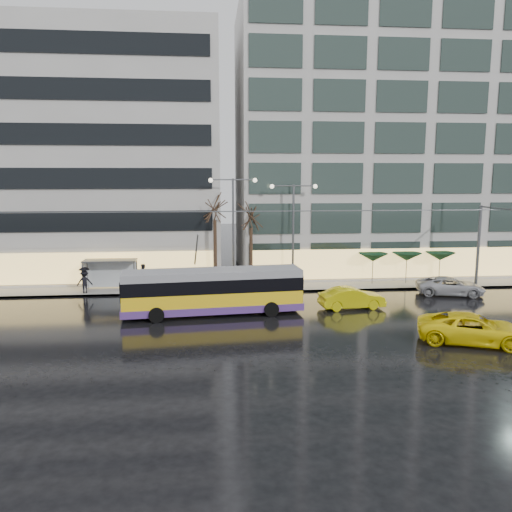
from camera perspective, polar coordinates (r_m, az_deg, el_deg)
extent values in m
plane|color=black|center=(31.49, -5.25, -8.12)|extent=(140.00, 140.00, 0.00)
cube|color=gray|center=(45.08, -2.77, -2.75)|extent=(80.00, 10.00, 0.15)
cube|color=slate|center=(40.26, -2.44, -4.18)|extent=(80.00, 0.10, 0.15)
cube|color=#A7A39F|center=(51.68, -23.86, 10.35)|extent=(34.00, 14.00, 22.00)
cube|color=#A7A39F|center=(52.74, 16.09, 12.35)|extent=(32.00, 14.00, 25.00)
cube|color=yellow|center=(34.06, -4.93, -4.97)|extent=(12.12, 3.60, 1.49)
cube|color=#53327D|center=(34.18, -4.92, -5.78)|extent=(12.17, 3.64, 0.50)
cube|color=black|center=(33.81, -4.96, -3.17)|extent=(12.15, 3.62, 0.90)
cube|color=gray|center=(33.67, -4.97, -2.01)|extent=(12.12, 3.60, 0.50)
cube|color=black|center=(34.94, 4.90, -3.02)|extent=(0.27, 2.28, 1.29)
cube|color=black|center=(33.79, -15.15, -3.72)|extent=(0.27, 2.28, 1.29)
cylinder|color=black|center=(35.94, 0.90, -5.09)|extent=(1.02, 0.44, 1.00)
cylinder|color=black|center=(33.59, 1.77, -6.11)|extent=(1.02, 0.44, 1.00)
cylinder|color=black|center=(35.24, -11.29, -5.56)|extent=(1.02, 0.44, 1.00)
cylinder|color=black|center=(32.84, -11.31, -6.64)|extent=(1.02, 0.44, 1.00)
cylinder|color=#595B60|center=(34.28, -6.82, 0.60)|extent=(0.41, 3.69, 2.62)
cylinder|color=#595B60|center=(34.77, -6.88, 0.72)|extent=(0.41, 3.69, 2.62)
cylinder|color=#595B60|center=(44.78, 24.06, 0.84)|extent=(0.24, 0.24, 7.00)
cube|color=#595B60|center=(42.32, 26.00, 4.91)|extent=(0.10, 5.00, 0.10)
cylinder|color=#595B60|center=(35.94, -3.84, 5.07)|extent=(42.00, 0.04, 0.04)
cylinder|color=#595B60|center=(36.44, -3.86, 5.13)|extent=(42.00, 0.04, 0.04)
cube|color=#595B60|center=(41.91, -16.36, -0.49)|extent=(4.20, 1.60, 0.12)
cube|color=silver|center=(42.81, -16.11, -1.99)|extent=(4.00, 0.05, 2.20)
cube|color=white|center=(42.57, -18.99, -2.19)|extent=(0.10, 1.40, 2.20)
cylinder|color=#595B60|center=(41.89, -19.15, -2.37)|extent=(0.10, 0.10, 2.40)
cylinder|color=#595B60|center=(43.23, -18.71, -2.01)|extent=(0.10, 0.10, 2.40)
cylinder|color=#595B60|center=(41.12, -13.72, -2.34)|extent=(0.10, 0.10, 2.40)
cylinder|color=#595B60|center=(42.48, -13.46, -1.97)|extent=(0.10, 0.10, 2.40)
cylinder|color=#595B60|center=(41.20, -2.61, 2.58)|extent=(0.18, 0.18, 9.00)
cylinder|color=#595B60|center=(40.91, -3.93, 8.70)|extent=(1.80, 0.10, 0.10)
cylinder|color=#595B60|center=(41.00, -1.39, 8.72)|extent=(1.80, 0.10, 0.10)
sphere|color=#FFF2CC|center=(40.90, -5.20, 8.62)|extent=(0.36, 0.36, 0.36)
sphere|color=#FFF2CC|center=(41.07, -0.12, 8.65)|extent=(0.36, 0.36, 0.36)
cylinder|color=#595B60|center=(41.77, 4.26, 2.31)|extent=(0.18, 0.18, 8.50)
cylinder|color=#595B60|center=(41.35, 3.09, 8.02)|extent=(1.80, 0.10, 0.10)
cylinder|color=#595B60|center=(41.65, 5.56, 8.00)|extent=(1.80, 0.10, 0.10)
sphere|color=#FFF2CC|center=(41.23, 1.84, 7.95)|extent=(0.36, 0.36, 0.36)
sphere|color=#FFF2CC|center=(41.83, 6.78, 7.91)|extent=(0.36, 0.36, 0.36)
cylinder|color=black|center=(41.58, -4.67, 0.26)|extent=(0.28, 0.28, 5.60)
cylinder|color=black|center=(41.97, -0.57, -0.11)|extent=(0.28, 0.28, 4.90)
cylinder|color=#595B60|center=(44.14, 13.17, -1.68)|extent=(0.06, 0.06, 2.20)
cone|color=#0D321A|center=(43.93, 13.23, -0.14)|extent=(2.50, 2.50, 0.70)
cylinder|color=#595B60|center=(45.18, 16.78, -1.59)|extent=(0.06, 0.06, 2.20)
cone|color=#0D321A|center=(44.98, 16.85, -0.08)|extent=(2.50, 2.50, 0.70)
cylinder|color=#595B60|center=(46.39, 20.22, -1.49)|extent=(0.06, 0.06, 2.20)
cone|color=#0D321A|center=(46.19, 20.30, -0.03)|extent=(2.50, 2.50, 0.70)
imported|color=#CEC50A|center=(36.19, 10.89, -4.73)|extent=(4.76, 2.06, 1.52)
imported|color=yellow|center=(30.81, 23.54, -7.64)|extent=(6.54, 4.68, 1.65)
imported|color=#ACACB1|center=(42.45, 21.33, -3.22)|extent=(5.63, 3.63, 1.44)
imported|color=black|center=(42.90, -13.65, -2.42)|extent=(0.69, 0.59, 1.59)
imported|color=#FF54AC|center=(42.73, -13.69, -1.16)|extent=(1.28, 1.29, 0.88)
imported|color=black|center=(43.07, -12.81, -2.14)|extent=(1.16, 1.14, 1.88)
imported|color=black|center=(41.77, -19.00, -2.80)|extent=(1.28, 0.87, 1.83)
imported|color=black|center=(41.61, -19.05, -1.67)|extent=(0.95, 0.95, 0.72)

